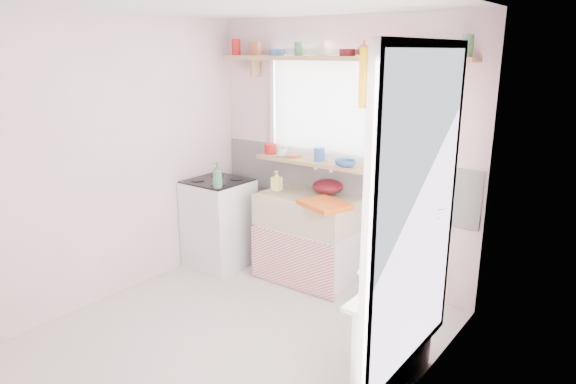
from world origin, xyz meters
The scene contains 19 objects.
room centered at (0.66, 0.86, 1.37)m, with size 3.20×3.20×3.20m.
sink_unit centered at (-0.15, 1.29, 0.43)m, with size 0.95×0.65×1.11m.
cooker centered at (-1.10, 1.05, 0.46)m, with size 0.58×0.58×0.93m.
radiator_ledge centered at (1.30, 0.20, 0.40)m, with size 0.22×0.95×0.78m.
windowsill centered at (-0.15, 1.48, 1.14)m, with size 1.40×0.22×0.04m, color tan.
pine_shelf centered at (0.00, 1.47, 2.12)m, with size 2.52×0.24×0.04m, color tan.
shelf_crockery centered at (-0.02, 1.47, 2.19)m, with size 2.47×0.11×0.12m.
sill_crockery centered at (-0.15, 1.48, 1.22)m, with size 1.35×0.11×0.12m.
dish_tray centered at (0.16, 1.10, 0.87)m, with size 0.43×0.32×0.04m, color #D65513.
colander centered at (-0.06, 1.50, 0.92)m, with size 0.30×0.30×0.14m, color #520E15.
jade_plant centered at (1.21, 0.60, 1.05)m, with size 0.50×0.43×0.55m, color #2D7131.
fruit_bowl centered at (1.21, 0.16, 0.81)m, with size 0.30×0.30×0.07m, color silver.
herb_pot centered at (1.33, 0.43, 0.88)m, with size 0.11×0.07×0.20m, color #2E6227.
soap_bottle_sink centered at (-0.53, 1.29, 0.95)m, with size 0.09×0.09×0.20m, color #F7F26D.
sill_cup centered at (-0.56, 1.42, 1.21)m, with size 0.12×0.12×0.09m, color beige.
sill_bowl centered at (0.17, 1.42, 1.19)m, with size 0.19×0.19×0.06m, color #2D5495.
shelf_vase centered at (0.26, 1.53, 2.21)m, with size 0.13×0.13×0.14m, color #AC4C35.
cooker_bottle centered at (-0.88, 0.83, 1.04)m, with size 0.10×0.10×0.25m, color #3D7A4E.
fruit centered at (1.22, 0.17, 0.87)m, with size 0.20×0.14×0.10m.
Camera 1 is at (2.50, -2.57, 2.19)m, focal length 32.00 mm.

